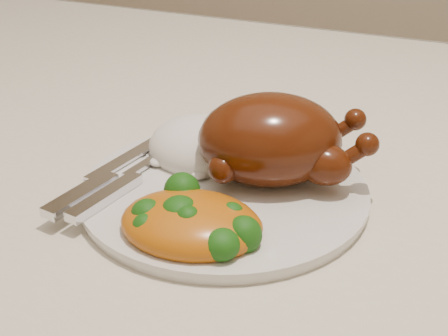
% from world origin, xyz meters
% --- Properties ---
extents(dining_table, '(1.60, 0.90, 0.76)m').
position_xyz_m(dining_table, '(0.00, 0.00, 0.67)').
color(dining_table, brown).
rests_on(dining_table, floor).
extents(tablecloth, '(1.73, 1.03, 0.18)m').
position_xyz_m(tablecloth, '(0.00, 0.00, 0.74)').
color(tablecloth, beige).
rests_on(tablecloth, dining_table).
extents(dinner_plate, '(0.30, 0.30, 0.01)m').
position_xyz_m(dinner_plate, '(0.03, -0.10, 0.77)').
color(dinner_plate, silver).
rests_on(dinner_plate, tablecloth).
extents(roast_chicken, '(0.18, 0.15, 0.09)m').
position_xyz_m(roast_chicken, '(0.07, -0.07, 0.82)').
color(roast_chicken, '#4F1C08').
rests_on(roast_chicken, dinner_plate).
extents(rice_mound, '(0.13, 0.12, 0.06)m').
position_xyz_m(rice_mound, '(-0.02, -0.05, 0.79)').
color(rice_mound, white).
rests_on(rice_mound, dinner_plate).
extents(mac_and_cheese, '(0.13, 0.11, 0.05)m').
position_xyz_m(mac_and_cheese, '(0.04, -0.18, 0.79)').
color(mac_and_cheese, '#BF580C').
rests_on(mac_and_cheese, dinner_plate).
extents(cutlery, '(0.06, 0.20, 0.01)m').
position_xyz_m(cutlery, '(-0.07, -0.15, 0.79)').
color(cutlery, silver).
rests_on(cutlery, dinner_plate).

